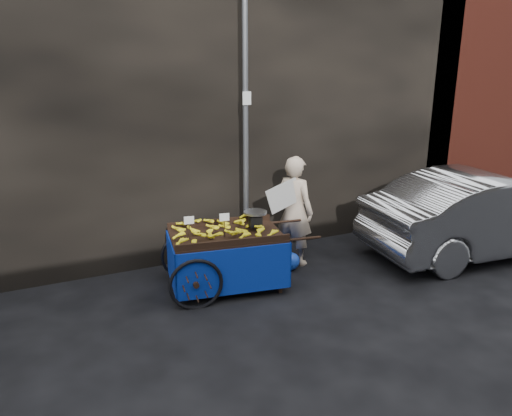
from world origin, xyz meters
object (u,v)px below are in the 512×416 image
parked_car (488,213)px  banana_cart (223,240)px  plastic_bag (290,261)px  vendor (294,211)px

parked_car → banana_cart: bearing=87.6°
plastic_bag → parked_car: (3.08, -0.66, 0.51)m
plastic_bag → banana_cart: bearing=-173.9°
banana_cart → vendor: size_ratio=1.30×
vendor → parked_car: vendor is taller
vendor → parked_car: size_ratio=0.41×
banana_cart → vendor: bearing=24.3°
banana_cart → vendor: (1.24, 0.34, 0.14)m
vendor → parked_car: 3.04m
banana_cart → vendor: 1.30m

